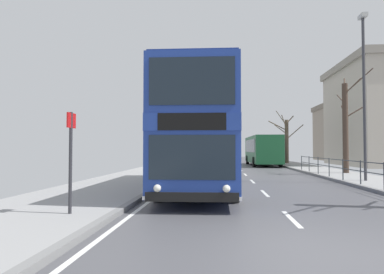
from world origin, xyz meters
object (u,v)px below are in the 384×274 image
object	(u,v)px
street_lamp_far_side	(364,84)
background_building_00	(357,131)
bare_tree_far_00	(287,139)
bus_stop_sign_near	(71,150)
background_bus_far_lane	(262,150)
double_decker_bus_main	(200,135)
bare_tree_far_02	(346,125)

from	to	relation	value
street_lamp_far_side	background_building_00	world-z (taller)	background_building_00
street_lamp_far_side	bare_tree_far_00	world-z (taller)	street_lamp_far_side
bus_stop_sign_near	background_bus_far_lane	bearing A→B (deg)	73.98
double_decker_bus_main	bus_stop_sign_near	bearing A→B (deg)	-114.16
bus_stop_sign_near	background_building_00	xyz separation A→B (m)	(22.94, 41.98, 2.57)
background_bus_far_lane	background_building_00	distance (m)	20.80
background_building_00	bare_tree_far_00	bearing A→B (deg)	-136.05
bus_stop_sign_near	street_lamp_far_side	size ratio (longest dim) A/B	0.29
double_decker_bus_main	street_lamp_far_side	xyz separation A→B (m)	(7.90, 3.28, 2.59)
background_building_00	double_decker_bus_main	bearing A→B (deg)	-119.39
street_lamp_far_side	bare_tree_far_00	distance (m)	21.08
bus_stop_sign_near	background_building_00	distance (m)	47.90
background_bus_far_lane	double_decker_bus_main	bearing A→B (deg)	-103.55
bare_tree_far_02	background_building_00	bearing A→B (deg)	67.45
bus_stop_sign_near	bare_tree_far_00	size ratio (longest dim) A/B	0.43
street_lamp_far_side	bare_tree_far_02	size ratio (longest dim) A/B	1.25
bare_tree_far_00	background_building_00	size ratio (longest dim) A/B	0.37
bus_stop_sign_near	bare_tree_far_02	xyz separation A→B (m)	(11.74, 15.01, 1.57)
double_decker_bus_main	bare_tree_far_00	world-z (taller)	bare_tree_far_00
bare_tree_far_02	double_decker_bus_main	bearing A→B (deg)	-135.42
bus_stop_sign_near	bare_tree_far_02	distance (m)	19.12
double_decker_bus_main	background_building_00	world-z (taller)	background_building_00
double_decker_bus_main	background_building_00	distance (m)	41.15
background_bus_far_lane	street_lamp_far_side	world-z (taller)	street_lamp_far_side
bus_stop_sign_near	bare_tree_far_00	bearing A→B (deg)	70.22
double_decker_bus_main	bare_tree_far_00	size ratio (longest dim) A/B	1.94
background_bus_far_lane	background_building_00	bearing A→B (deg)	43.52
bare_tree_far_00	bare_tree_far_02	bearing A→B (deg)	-87.00
double_decker_bus_main	background_bus_far_lane	bearing A→B (deg)	76.45
double_decker_bus_main	bare_tree_far_00	distance (m)	25.59
bare_tree_far_02	bare_tree_far_00	bearing A→B (deg)	93.00
background_building_00	background_bus_far_lane	bearing A→B (deg)	-136.48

